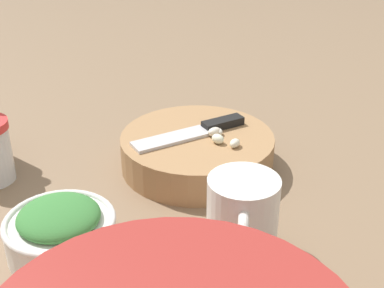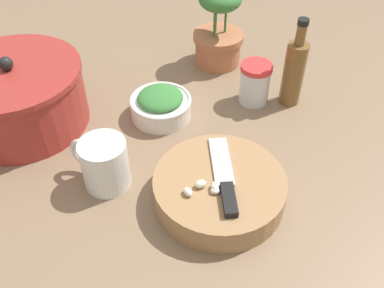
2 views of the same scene
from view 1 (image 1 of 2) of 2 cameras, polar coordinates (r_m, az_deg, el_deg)
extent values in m
plane|color=#7F664C|center=(0.76, -4.61, -6.19)|extent=(5.00, 5.00, 0.00)
cylinder|color=#9E754C|center=(0.83, 0.56, -0.76)|extent=(0.24, 0.24, 0.05)
cube|color=black|center=(0.84, 3.30, 2.25)|extent=(0.06, 0.06, 0.01)
cube|color=silver|center=(0.80, -2.37, 0.57)|extent=(0.11, 0.11, 0.01)
ellipsoid|color=silver|center=(0.81, 2.40, 1.32)|extent=(0.02, 0.03, 0.01)
ellipsoid|color=silver|center=(0.78, 4.59, 0.09)|extent=(0.02, 0.02, 0.01)
ellipsoid|color=silver|center=(0.82, 2.83, 1.33)|extent=(0.02, 0.02, 0.01)
ellipsoid|color=silver|center=(0.79, 2.77, 0.56)|extent=(0.02, 0.02, 0.01)
cylinder|color=silver|center=(0.67, -13.76, -9.50)|extent=(0.13, 0.13, 0.04)
torus|color=silver|center=(0.66, -13.97, -8.00)|extent=(0.14, 0.14, 0.01)
ellipsoid|color=#387A38|center=(0.66, -14.04, -7.53)|extent=(0.10, 0.10, 0.03)
cylinder|color=silver|center=(0.64, 5.40, -7.57)|extent=(0.09, 0.09, 0.10)
torus|color=silver|center=(0.61, 5.40, -9.98)|extent=(0.03, 0.07, 0.07)
camera|label=2|loc=(1.04, 34.21, 34.10)|focal=40.00mm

